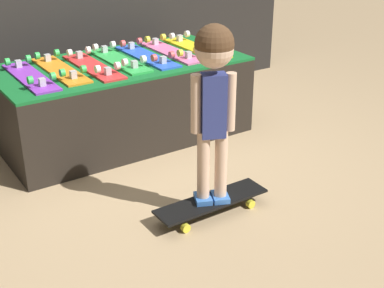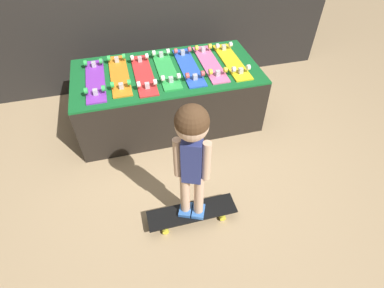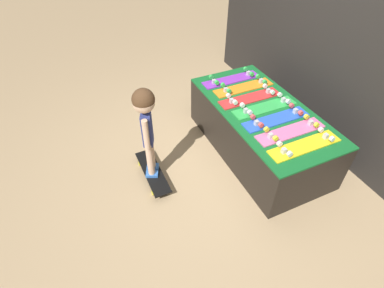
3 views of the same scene
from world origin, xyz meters
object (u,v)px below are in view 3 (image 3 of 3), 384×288
object	(u,v)px
skateboard_purple_on_rack	(231,79)
child	(146,118)
skateboard_orange_on_rack	(244,87)
skateboard_green_on_rack	(265,107)
skateboard_blue_on_rack	(276,118)
skateboard_pink_on_rack	(291,131)
skateboard_on_floor	(153,172)
skateboard_red_on_rack	(250,97)
skateboard_yellow_on_rack	(305,145)

from	to	relation	value
skateboard_purple_on_rack	child	size ratio (longest dim) A/B	0.72
skateboard_purple_on_rack	skateboard_orange_on_rack	bearing A→B (deg)	9.62
skateboard_green_on_rack	skateboard_blue_on_rack	size ratio (longest dim) A/B	1.00
skateboard_pink_on_rack	skateboard_on_floor	world-z (taller)	skateboard_pink_on_rack
skateboard_purple_on_rack	skateboard_red_on_rack	distance (m)	0.45
skateboard_yellow_on_rack	skateboard_on_floor	xyz separation A→B (m)	(-0.76, -1.30, -0.55)
skateboard_pink_on_rack	skateboard_green_on_rack	bearing A→B (deg)	179.32
skateboard_pink_on_rack	child	size ratio (longest dim) A/B	0.72
skateboard_purple_on_rack	skateboard_green_on_rack	distance (m)	0.68
skateboard_orange_on_rack	child	bearing A→B (deg)	-74.41
skateboard_orange_on_rack	skateboard_green_on_rack	size ratio (longest dim) A/B	1.00
skateboard_purple_on_rack	child	distance (m)	1.44
skateboard_orange_on_rack	skateboard_yellow_on_rack	distance (m)	1.13
skateboard_blue_on_rack	skateboard_pink_on_rack	distance (m)	0.23
skateboard_orange_on_rack	skateboard_green_on_rack	bearing A→B (deg)	-1.24
skateboard_green_on_rack	skateboard_on_floor	world-z (taller)	skateboard_green_on_rack
skateboard_orange_on_rack	skateboard_blue_on_rack	size ratio (longest dim) A/B	1.00
skateboard_pink_on_rack	skateboard_red_on_rack	bearing A→B (deg)	-176.79
skateboard_yellow_on_rack	skateboard_on_floor	world-z (taller)	skateboard_yellow_on_rack
skateboard_purple_on_rack	skateboard_pink_on_rack	world-z (taller)	same
skateboard_green_on_rack	skateboard_blue_on_rack	distance (m)	0.23
skateboard_blue_on_rack	skateboard_green_on_rack	bearing A→B (deg)	176.27
skateboard_red_on_rack	skateboard_on_floor	distance (m)	1.40
skateboard_red_on_rack	skateboard_blue_on_rack	bearing A→B (deg)	3.63
skateboard_red_on_rack	skateboard_pink_on_rack	distance (m)	0.68
skateboard_orange_on_rack	skateboard_blue_on_rack	world-z (taller)	same
child	skateboard_red_on_rack	bearing A→B (deg)	120.10
skateboard_green_on_rack	skateboard_on_floor	xyz separation A→B (m)	(-0.08, -1.32, -0.55)
skateboard_blue_on_rack	skateboard_on_floor	bearing A→B (deg)	-103.32
skateboard_purple_on_rack	skateboard_blue_on_rack	world-z (taller)	same
skateboard_green_on_rack	skateboard_purple_on_rack	bearing A→B (deg)	-177.59
skateboard_on_floor	child	size ratio (longest dim) A/B	0.68
skateboard_on_floor	child	xyz separation A→B (m)	(0.00, 0.00, 0.75)
skateboard_purple_on_rack	skateboard_on_floor	xyz separation A→B (m)	(0.60, -1.29, -0.55)
skateboard_on_floor	skateboard_pink_on_rack	bearing A→B (deg)	67.82
child	skateboard_green_on_rack	bearing A→B (deg)	110.08
skateboard_purple_on_rack	skateboard_yellow_on_rack	world-z (taller)	same
skateboard_green_on_rack	skateboard_on_floor	bearing A→B (deg)	-93.57
skateboard_orange_on_rack	skateboard_red_on_rack	bearing A→B (deg)	-13.25
skateboard_purple_on_rack	skateboard_red_on_rack	world-z (taller)	same
skateboard_purple_on_rack	child	bearing A→B (deg)	-65.16
skateboard_purple_on_rack	skateboard_on_floor	distance (m)	1.52
skateboard_pink_on_rack	skateboard_yellow_on_rack	size ratio (longest dim) A/B	1.00
skateboard_purple_on_rack	skateboard_on_floor	bearing A→B (deg)	-65.16
skateboard_blue_on_rack	skateboard_on_floor	world-z (taller)	skateboard_blue_on_rack
skateboard_pink_on_rack	skateboard_yellow_on_rack	xyz separation A→B (m)	(0.23, -0.01, 0.00)
skateboard_blue_on_rack	skateboard_pink_on_rack	bearing A→B (deg)	2.37
skateboard_orange_on_rack	skateboard_pink_on_rack	bearing A→B (deg)	-0.96
skateboard_green_on_rack	skateboard_orange_on_rack	bearing A→B (deg)	178.76
skateboard_blue_on_rack	child	world-z (taller)	child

